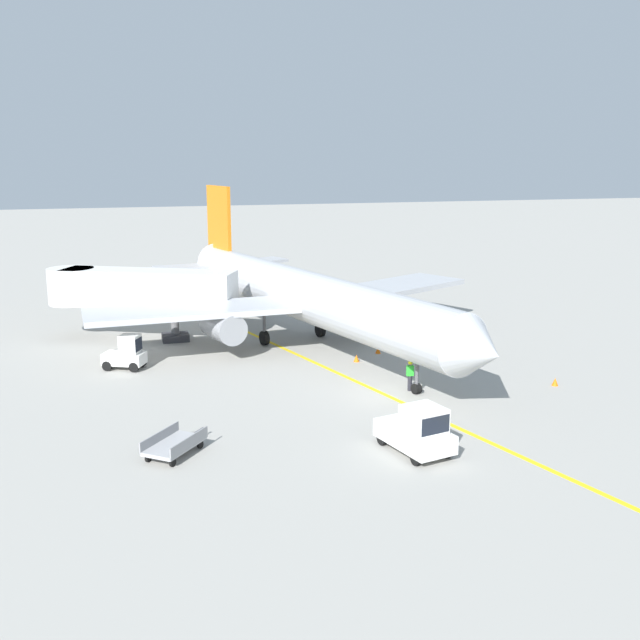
{
  "coord_description": "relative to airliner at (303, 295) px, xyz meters",
  "views": [
    {
      "loc": [
        -13.97,
        -35.39,
        12.57
      ],
      "look_at": [
        -1.71,
        7.73,
        2.5
      ],
      "focal_mm": 41.6,
      "sensor_mm": 36.0,
      "label": 1
    }
  ],
  "objects": [
    {
      "name": "ground_plane",
      "position": [
        1.85,
        -11.26,
        -3.42
      ],
      "size": [
        300.0,
        300.0,
        0.0
      ],
      "primitive_type": "plane",
      "color": "#9E9B93"
    },
    {
      "name": "taxi_line_yellow",
      "position": [
        0.15,
        -6.26,
        -3.41
      ],
      "size": [
        21.72,
        77.16,
        0.01
      ],
      "primitive_type": "cube",
      "rotation": [
        0.0,
        0.0,
        0.27
      ],
      "color": "yellow",
      "rests_on": "ground"
    },
    {
      "name": "airliner",
      "position": [
        0.0,
        0.0,
        0.0
      ],
      "size": [
        27.84,
        34.77,
        10.1
      ],
      "color": "#B2B5BA",
      "rests_on": "ground"
    },
    {
      "name": "jet_bridge",
      "position": [
        -10.99,
        5.02,
        0.12
      ],
      "size": [
        12.65,
        7.98,
        4.85
      ],
      "color": "silver",
      "rests_on": "ground"
    },
    {
      "name": "pushback_tug",
      "position": [
        0.06,
        -19.07,
        -2.42
      ],
      "size": [
        2.67,
        3.94,
        2.2
      ],
      "color": "silver",
      "rests_on": "ground"
    },
    {
      "name": "baggage_tug_near_wing",
      "position": [
        -11.57,
        -2.52,
        -2.49
      ],
      "size": [
        2.73,
        2.2,
        2.1
      ],
      "color": "silver",
      "rests_on": "ground"
    },
    {
      "name": "belt_loader_forward_hold",
      "position": [
        8.66,
        -2.87,
        -2.64
      ],
      "size": [
        1.56,
        5.04,
        2.59
      ],
      "color": "silver",
      "rests_on": "ground"
    },
    {
      "name": "baggage_cart_loaded",
      "position": [
        -9.97,
        -16.46,
        -2.95
      ],
      "size": [
        3.0,
        3.42,
        0.94
      ],
      "color": "#A5A5A8",
      "rests_on": "ground"
    },
    {
      "name": "ground_crew_marshaller",
      "position": [
        3.09,
        -11.01,
        -2.51
      ],
      "size": [
        0.36,
        0.24,
        1.7
      ],
      "color": "#26262D",
      "rests_on": "ground"
    },
    {
      "name": "safety_cone_nose_left",
      "position": [
        11.2,
        -12.39,
        -3.2
      ],
      "size": [
        0.36,
        0.36,
        0.44
      ],
      "primitive_type": "cone",
      "color": "orange",
      "rests_on": "ground"
    },
    {
      "name": "safety_cone_nose_right",
      "position": [
        2.14,
        -4.77,
        -3.2
      ],
      "size": [
        0.36,
        0.36,
        0.44
      ],
      "primitive_type": "cone",
      "color": "orange",
      "rests_on": "ground"
    },
    {
      "name": "safety_cone_wingtip_left",
      "position": [
        4.11,
        -3.28,
        -3.2
      ],
      "size": [
        0.36,
        0.36,
        0.44
      ],
      "primitive_type": "cone",
      "color": "orange",
      "rests_on": "ground"
    },
    {
      "name": "safety_cone_wingtip_right",
      "position": [
        4.33,
        -0.21,
        -3.2
      ],
      "size": [
        0.36,
        0.36,
        0.44
      ],
      "primitive_type": "cone",
      "color": "orange",
      "rests_on": "ground"
    }
  ]
}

